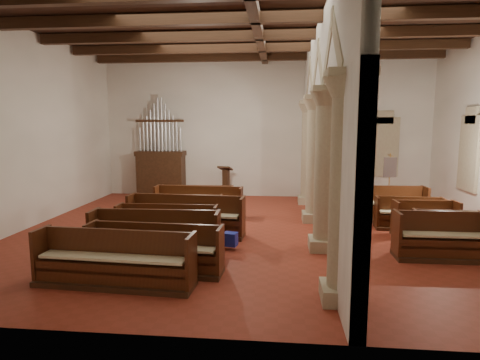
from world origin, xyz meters
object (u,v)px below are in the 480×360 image
object	(u,v)px
lectern	(226,184)
nave_pew_0	(115,268)
pipe_organ	(161,165)
processional_banner	(389,189)
aisle_pew_0	(443,244)

from	to	relation	value
lectern	nave_pew_0	xyz separation A→B (m)	(-0.93, -9.70, -0.22)
pipe_organ	processional_banner	world-z (taller)	pipe_organ
pipe_organ	aisle_pew_0	world-z (taller)	pipe_organ
pipe_organ	aisle_pew_0	xyz separation A→B (m)	(9.02, -7.46, -0.99)
pipe_organ	processional_banner	xyz separation A→B (m)	(9.27, -1.69, -0.61)
lectern	aisle_pew_0	xyz separation A→B (m)	(6.15, -7.44, -0.20)
processional_banner	aisle_pew_0	world-z (taller)	processional_banner
pipe_organ	nave_pew_0	xyz separation A→B (m)	(1.94, -9.72, -1.01)
lectern	processional_banner	distance (m)	6.61
processional_banner	pipe_organ	bearing A→B (deg)	167.79
pipe_organ	lectern	world-z (taller)	pipe_organ
lectern	processional_banner	world-z (taller)	processional_banner
lectern	nave_pew_0	world-z (taller)	lectern
pipe_organ	lectern	distance (m)	2.98
pipe_organ	processional_banner	distance (m)	9.44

